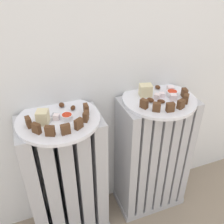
{
  "coord_description": "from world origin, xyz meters",
  "views": [
    {
      "loc": [
        -0.27,
        -0.44,
        1.05
      ],
      "look_at": [
        0.0,
        0.28,
        0.56
      ],
      "focal_mm": 39.93,
      "sensor_mm": 36.0,
      "label": 1
    }
  ],
  "objects": [
    {
      "name": "radiator_right",
      "position": [
        0.19,
        0.28,
        0.28
      ],
      "size": [
        0.31,
        0.17,
        0.57
      ],
      "color": "#B2B2B7",
      "rests_on": "ground_plane"
    },
    {
      "name": "dark_cake_slice_right_0",
      "position": [
        0.11,
        0.24,
        0.6
      ],
      "size": [
        0.03,
        0.03,
        0.03
      ],
      "primitive_type": "cube",
      "rotation": [
        0.0,
        0.0,
        -1.12
      ],
      "color": "#56351E",
      "rests_on": "plate_right"
    },
    {
      "name": "medjool_date_left_1",
      "position": [
        -0.17,
        0.35,
        0.59
      ],
      "size": [
        0.02,
        0.03,
        0.02
      ],
      "primitive_type": "ellipsoid",
      "rotation": [
        0.0,
        0.0,
        1.68
      ],
      "color": "#4C2814",
      "rests_on": "plate_left"
    },
    {
      "name": "turkish_delight_left_1",
      "position": [
        -0.23,
        0.3,
        0.59
      ],
      "size": [
        0.02,
        0.02,
        0.02
      ],
      "primitive_type": "cube",
      "rotation": [
        0.0,
        0.0,
        0.36
      ],
      "color": "white",
      "rests_on": "plate_left"
    },
    {
      "name": "plate_right",
      "position": [
        0.19,
        0.28,
        0.58
      ],
      "size": [
        0.28,
        0.28,
        0.01
      ],
      "primitive_type": "cylinder",
      "color": "white",
      "rests_on": "radiator_right"
    },
    {
      "name": "jam_bowl_left",
      "position": [
        -0.17,
        0.26,
        0.59
      ],
      "size": [
        0.04,
        0.04,
        0.02
      ],
      "color": "white",
      "rests_on": "plate_left"
    },
    {
      "name": "dark_cake_slice_left_4",
      "position": [
        -0.14,
        0.2,
        0.6
      ],
      "size": [
        0.03,
        0.03,
        0.03
      ],
      "primitive_type": "cube",
      "rotation": [
        0.0,
        0.0,
        0.55
      ],
      "color": "#56351E",
      "rests_on": "plate_left"
    },
    {
      "name": "dark_cake_slice_right_3",
      "position": [
        0.23,
        0.19,
        0.6
      ],
      "size": [
        0.03,
        0.03,
        0.03
      ],
      "primitive_type": "cube",
      "rotation": [
        0.0,
        0.0,
        0.35
      ],
      "color": "#56351E",
      "rests_on": "plate_right"
    },
    {
      "name": "turkish_delight_right_0",
      "position": [
        0.18,
        0.28,
        0.59
      ],
      "size": [
        0.03,
        0.03,
        0.02
      ],
      "primitive_type": "cube",
      "rotation": [
        0.0,
        0.0,
        0.73
      ],
      "color": "white",
      "rests_on": "plate_right"
    },
    {
      "name": "jam_bowl_right",
      "position": [
        0.25,
        0.28,
        0.6
      ],
      "size": [
        0.04,
        0.04,
        0.02
      ],
      "color": "white",
      "rests_on": "plate_right"
    },
    {
      "name": "dark_cake_slice_left_3",
      "position": [
        -0.19,
        0.18,
        0.6
      ],
      "size": [
        0.03,
        0.02,
        0.03
      ],
      "primitive_type": "cube",
      "rotation": [
        0.0,
        0.0,
        0.07
      ],
      "color": "#56351E",
      "rests_on": "plate_left"
    },
    {
      "name": "dark_cake_slice_left_5",
      "position": [
        -0.11,
        0.23,
        0.6
      ],
      "size": [
        0.03,
        0.03,
        0.03
      ],
      "primitive_type": "cube",
      "rotation": [
        0.0,
        0.0,
        1.04
      ],
      "color": "#56351E",
      "rests_on": "plate_left"
    },
    {
      "name": "turkish_delight_left_0",
      "position": [
        -0.2,
        0.27,
        0.59
      ],
      "size": [
        0.03,
        0.03,
        0.02
      ],
      "primitive_type": "cube",
      "rotation": [
        0.0,
        0.0,
        1.09
      ],
      "color": "white",
      "rests_on": "plate_left"
    },
    {
      "name": "marble_cake_slice_right_0",
      "position": [
        0.15,
        0.32,
        0.61
      ],
      "size": [
        0.05,
        0.05,
        0.05
      ],
      "primitive_type": "cube",
      "rotation": [
        0.0,
        0.0,
        -0.24
      ],
      "color": "beige",
      "rests_on": "plate_right"
    },
    {
      "name": "medjool_date_left_0",
      "position": [
        -0.13,
        0.31,
        0.59
      ],
      "size": [
        0.03,
        0.03,
        0.02
      ],
      "primitive_type": "ellipsoid",
      "rotation": [
        0.0,
        0.0,
        0.95
      ],
      "color": "#4C2814",
      "rests_on": "plate_left"
    },
    {
      "name": "dark_cake_slice_right_2",
      "position": [
        0.18,
        0.18,
        0.6
      ],
      "size": [
        0.03,
        0.02,
        0.03
      ],
      "primitive_type": "cube",
      "rotation": [
        0.0,
        0.0,
        -0.14
      ],
      "color": "#56351E",
      "rests_on": "plate_right"
    },
    {
      "name": "marble_cake_slice_left_0",
      "position": [
        -0.24,
        0.27,
        0.61
      ],
      "size": [
        0.05,
        0.05,
        0.05
      ],
      "primitive_type": "cube",
      "rotation": [
        0.0,
        0.0,
        -0.35
      ],
      "color": "beige",
      "rests_on": "plate_left"
    },
    {
      "name": "medjool_date_right_0",
      "position": [
        0.15,
        0.27,
        0.59
      ],
      "size": [
        0.03,
        0.03,
        0.02
      ],
      "primitive_type": "ellipsoid",
      "rotation": [
        0.0,
        0.0,
        2.16
      ],
      "color": "#4C2814",
      "rests_on": "plate_right"
    },
    {
      "name": "turkish_delight_right_3",
      "position": [
        0.26,
        0.31,
        0.6
      ],
      "size": [
        0.03,
        0.03,
        0.03
      ],
      "primitive_type": "cube",
      "rotation": [
        0.0,
        0.0,
        1.33
      ],
      "color": "white",
      "rests_on": "plate_right"
    },
    {
      "name": "dark_cake_slice_left_1",
      "position": [
        -0.27,
        0.22,
        0.6
      ],
      "size": [
        0.03,
        0.03,
        0.03
      ],
      "primitive_type": "cube",
      "rotation": [
        0.0,
        0.0,
        -0.9
      ],
      "color": "#56351E",
      "rests_on": "plate_left"
    },
    {
      "name": "dark_cake_slice_left_0",
      "position": [
        -0.29,
        0.26,
        0.6
      ],
      "size": [
        0.02,
        0.03,
        0.03
      ],
      "primitive_type": "cube",
      "rotation": [
        0.0,
        0.0,
        -1.39
      ],
      "color": "#56351E",
      "rests_on": "plate_left"
    },
    {
      "name": "medjool_date_right_1",
      "position": [
        0.18,
        0.24,
        0.59
      ],
      "size": [
        0.03,
        0.03,
        0.01
      ],
      "primitive_type": "ellipsoid",
      "rotation": [
        0.0,
        0.0,
        2.39
      ],
      "color": "#4C2814",
      "rests_on": "plate_right"
    },
    {
      "name": "turkish_delight_right_2",
      "position": [
        0.24,
        0.25,
        0.6
      ],
      "size": [
        0.03,
        0.03,
        0.02
      ],
      "primitive_type": "cube",
      "rotation": [
        0.0,
        0.0,
        1.19
      ],
      "color": "white",
      "rests_on": "plate_right"
    },
    {
      "name": "dark_cake_slice_left_2",
      "position": [
        -0.23,
        0.19,
        0.6
      ],
      "size": [
        0.03,
        0.02,
        0.03
      ],
      "primitive_type": "cube",
      "rotation": [
        0.0,
        0.0,
        -0.42
      ],
      "color": "#56351E",
      "rests_on": "plate_left"
    },
    {
      "name": "fork",
      "position": [
        -0.22,
        0.28,
        0.59
      ],
      "size": [
        0.06,
        0.09,
        0.0
      ],
      "color": "#B7B7BC",
      "rests_on": "plate_left"
    },
    {
      "name": "medjool_date_right_2",
      "position": [
        0.23,
        0.35,
        0.59
      ],
      "size": [
        0.03,
        0.03,
        0.02
      ],
      "primitive_type": "ellipsoid",
      "rotation": [
        0.0,
        0.0,
        1.88
      ],
      "color": "#4C2814",
      "rests_on": "plate_right"
    },
    {
      "name": "plate_left",
      "position": [
        -0.19,
        0.28,
        0.58
      ],
      "size": [
        0.28,
        0.28,
        0.01
      ],
      "primitive_type": "cylinder",
      "color": "white",
      "rests_on": "radiator_left"
    },
    {
      "name": "dark_cake_slice_right_1",
      "position": [
        0.14,
        0.2,
        0.6
      ],
      "size": [
        0.03,
        0.03,
        0.03
      ],
      "primitive_type": "cube",
      "rotation": [
        0.0,
        0.0,
        -0.63
      ],
      "color": "#56351E",
      "rests_on": "plate_right"
    },
    {
      "name": "dark_cake_slice_right_5",
      "position": [
        0.29,
        0.26,
        0.6
      ],
      "size": [
        0.02,
        0.03,
        0.03
      ],
      "primitive_type": "cube",
      "rotation": [
        0.0,
        0.0,
        1.33
      ],
      "color": "#56351E",
      "rests_on": "plate_right"
    },
    {
      "name": "dark_cake_slice_right_4",
      "position": [
        0.27,
        0.21,
        0.6
      ],
      "size": [
        0.03,
        0.03,
        0.03
      ],
      "primitive_type": "cube",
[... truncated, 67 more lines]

